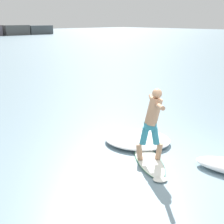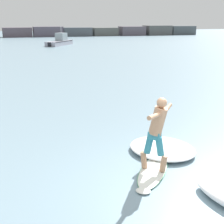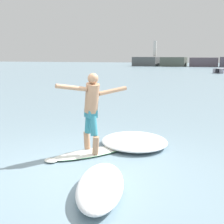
# 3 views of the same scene
# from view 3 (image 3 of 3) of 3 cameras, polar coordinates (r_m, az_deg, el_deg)

# --- Properties ---
(ground_plane) EXTENTS (200.00, 200.00, 0.00)m
(ground_plane) POSITION_cam_3_polar(r_m,az_deg,el_deg) (6.09, -4.73, -9.84)
(ground_plane) COLOR #7693A1
(surfboard) EXTENTS (1.53, 1.85, 0.20)m
(surfboard) POSITION_cam_3_polar(r_m,az_deg,el_deg) (6.77, -4.05, -7.45)
(surfboard) COLOR white
(surfboard) RESTS_ON ground
(surfer) EXTENTS (1.11, 1.25, 1.68)m
(surfer) POSITION_cam_3_polar(r_m,az_deg,el_deg) (6.51, -3.72, 1.02)
(surfer) COLOR tan
(surfer) RESTS_ON surfboard
(wave_foam_at_tail) EXTENTS (1.25, 2.01, 0.26)m
(wave_foam_at_tail) POSITION_cam_3_polar(r_m,az_deg,el_deg) (4.91, -2.12, -13.25)
(wave_foam_at_tail) COLOR white
(wave_foam_at_tail) RESTS_ON ground
(wave_foam_at_nose) EXTENTS (2.20, 2.29, 0.21)m
(wave_foam_at_nose) POSITION_cam_3_polar(r_m,az_deg,el_deg) (7.41, 4.11, -5.33)
(wave_foam_at_nose) COLOR white
(wave_foam_at_nose) RESTS_ON ground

